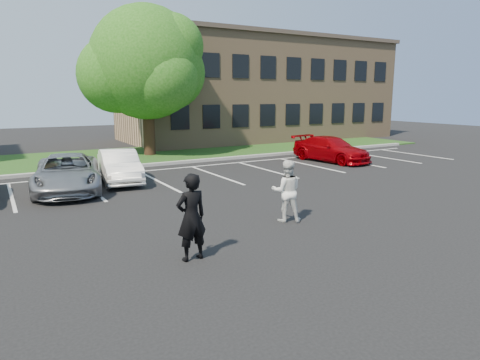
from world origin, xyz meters
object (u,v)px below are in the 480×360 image
Objects in this scene: man_black_suit at (191,217)px; car_silver_minivan at (67,173)px; tree at (147,66)px; man_white_shirt at (287,191)px; car_red_compact at (331,149)px; car_white_sedan at (119,166)px; office_building at (257,89)px.

man_black_suit is 0.39× the size of car_silver_minivan.
man_white_shirt is at bearing -94.23° from tree.
man_black_suit is at bearing -151.06° from car_red_compact.
car_white_sedan is at bearing -43.91° from man_white_shirt.
man_black_suit is 0.48× the size of car_white_sedan.
tree is at bearing 129.18° from car_red_compact.
man_white_shirt is 8.90m from car_silver_minivan.
man_black_suit is at bearing -71.61° from car_silver_minivan.
car_white_sedan is at bearing -139.19° from office_building.
man_white_shirt is (3.61, 1.36, -0.08)m from man_black_suit.
tree is at bearing 63.53° from car_silver_minivan.
car_white_sedan is at bearing 171.43° from car_red_compact.
tree reaches higher than car_red_compact.
tree is 1.73× the size of car_silver_minivan.
tree is at bearing -111.00° from man_black_suit.
man_white_shirt reaches higher than car_silver_minivan.
man_white_shirt is at bearing -65.00° from car_white_sedan.
office_building is at bearing 66.71° from car_red_compact.
car_silver_minivan is at bearing -141.29° from office_building.
tree is 11.78m from car_red_compact.
office_building reaches higher than car_red_compact.
car_red_compact is at bearing -105.45° from office_building.
car_red_compact reaches higher than car_white_sedan.
tree is 4.86× the size of man_white_shirt.
man_black_suit is 3.86m from man_white_shirt.
car_red_compact is at bearing 13.01° from car_silver_minivan.
car_red_compact is (12.67, 9.47, -0.30)m from man_black_suit.
car_white_sedan is (2.20, 0.80, -0.03)m from car_silver_minivan.
car_red_compact is (13.92, 0.65, -0.02)m from car_silver_minivan.
man_black_suit is 0.42× the size of car_red_compact.
tree reaches higher than car_silver_minivan.
man_black_suit is 8.91m from car_silver_minivan.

